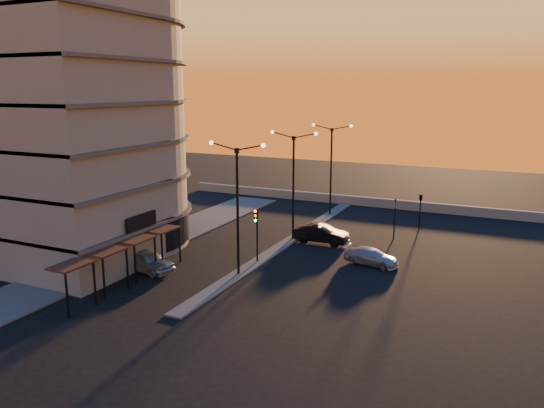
{
  "coord_description": "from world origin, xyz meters",
  "views": [
    {
      "loc": [
        17.35,
        -31.47,
        13.09
      ],
      "look_at": [
        -0.31,
        6.31,
        3.9
      ],
      "focal_mm": 35.0,
      "sensor_mm": 36.0,
      "label": 1
    }
  ],
  "objects_px": {
    "car_hatchback": "(146,261)",
    "car_sedan": "(321,233)",
    "streetlamp_mid": "(293,177)",
    "traffic_light_main": "(256,226)",
    "car_wagon": "(371,257)"
  },
  "relations": [
    {
      "from": "car_hatchback",
      "to": "car_sedan",
      "type": "relative_size",
      "value": 0.97
    },
    {
      "from": "streetlamp_mid",
      "to": "traffic_light_main",
      "type": "height_order",
      "value": "streetlamp_mid"
    },
    {
      "from": "car_hatchback",
      "to": "car_wagon",
      "type": "distance_m",
      "value": 16.73
    },
    {
      "from": "streetlamp_mid",
      "to": "traffic_light_main",
      "type": "distance_m",
      "value": 7.62
    },
    {
      "from": "streetlamp_mid",
      "to": "car_hatchback",
      "type": "distance_m",
      "value": 14.55
    },
    {
      "from": "streetlamp_mid",
      "to": "car_wagon",
      "type": "xyz_separation_m",
      "value": [
        8.0,
        -3.75,
        -4.98
      ]
    },
    {
      "from": "streetlamp_mid",
      "to": "car_sedan",
      "type": "bearing_deg",
      "value": 5.0
    },
    {
      "from": "streetlamp_mid",
      "to": "traffic_light_main",
      "type": "bearing_deg",
      "value": -90.0
    },
    {
      "from": "car_wagon",
      "to": "streetlamp_mid",
      "type": "bearing_deg",
      "value": 75.27
    },
    {
      "from": "car_sedan",
      "to": "car_wagon",
      "type": "bearing_deg",
      "value": -126.16
    },
    {
      "from": "car_hatchback",
      "to": "car_sedan",
      "type": "height_order",
      "value": "car_hatchback"
    },
    {
      "from": "streetlamp_mid",
      "to": "car_wagon",
      "type": "bearing_deg",
      "value": -25.09
    },
    {
      "from": "streetlamp_mid",
      "to": "car_wagon",
      "type": "height_order",
      "value": "streetlamp_mid"
    },
    {
      "from": "traffic_light_main",
      "to": "car_wagon",
      "type": "height_order",
      "value": "traffic_light_main"
    },
    {
      "from": "car_sedan",
      "to": "car_hatchback",
      "type": "bearing_deg",
      "value": 143.52
    }
  ]
}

